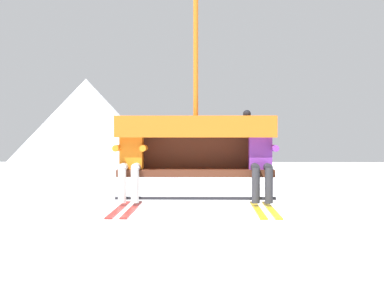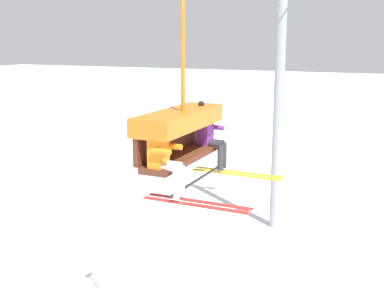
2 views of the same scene
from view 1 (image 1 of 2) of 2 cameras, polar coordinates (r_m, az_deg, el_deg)
name	(u,v)px [view 1 (image 1 of 2)]	position (r m, az deg, el deg)	size (l,w,h in m)	color
mountain_peak_west	(86,132)	(62.73, -10.23, 1.19)	(20.78, 20.78, 11.09)	white
chairlift_chair	(196,133)	(8.39, 0.37, 1.08)	(2.24, 0.74, 4.56)	#512819
skier_orange	(130,158)	(8.24, -5.99, -1.34)	(0.46, 1.70, 1.23)	orange
skier_purple	(261,156)	(8.21, 6.68, -1.21)	(0.48, 1.70, 1.34)	purple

